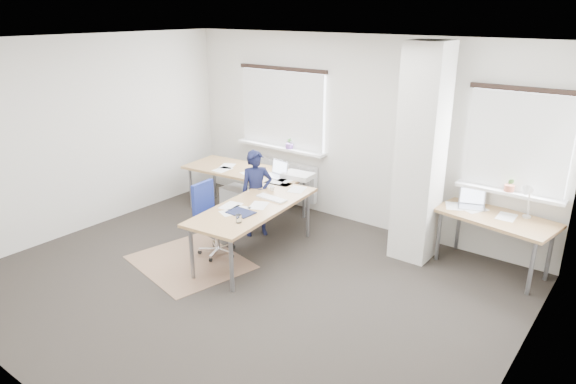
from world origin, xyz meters
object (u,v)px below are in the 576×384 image
Objects in this scene: desk_main at (253,188)px; person at (257,194)px; desk_side at (496,219)px; task_chair at (215,235)px.

person is at bearing -11.93° from desk_main.
task_chair is (-3.08, -1.78, -0.41)m from desk_side.
person reaches higher than task_chair.
task_chair is at bearing -139.97° from desk_side.
desk_main is 3.26m from desk_side.
desk_main is 2.71× the size of task_chair.
desk_side is 3.58m from task_chair.
task_chair is 0.90m from person.
person reaches higher than desk_side.
desk_main is at bearing 121.76° from person.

